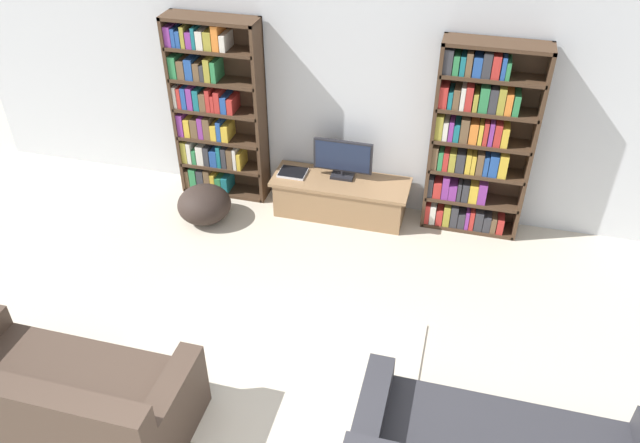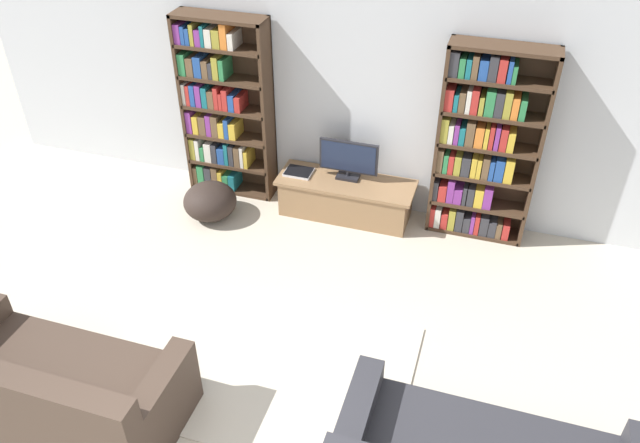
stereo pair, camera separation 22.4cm
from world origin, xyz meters
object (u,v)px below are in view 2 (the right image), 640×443
at_px(bookshelf_left, 222,109).
at_px(television, 349,159).
at_px(couch_left_sectional, 56,392).
at_px(laptop, 299,172).
at_px(bookshelf_right, 482,147).
at_px(beanbag_ottoman, 210,201).
at_px(tv_stand, 346,198).

relative_size(bookshelf_left, television, 3.20).
relative_size(bookshelf_left, couch_left_sectional, 1.11).
height_order(bookshelf_left, laptop, bookshelf_left).
relative_size(bookshelf_right, couch_left_sectional, 1.11).
relative_size(laptop, beanbag_ottoman, 0.52).
bearing_deg(television, tv_stand, -90.00).
bearing_deg(television, bookshelf_left, 177.52).
bearing_deg(bookshelf_right, beanbag_ottoman, -167.18).
xyz_separation_m(couch_left_sectional, beanbag_ottoman, (-0.08, 2.70, -0.09)).
height_order(bookshelf_right, beanbag_ottoman, bookshelf_right).
xyz_separation_m(tv_stand, beanbag_ottoman, (-1.38, -0.48, -0.02)).
xyz_separation_m(bookshelf_left, tv_stand, (1.44, -0.14, -0.77)).
bearing_deg(television, laptop, -172.67).
bearing_deg(tv_stand, bookshelf_right, 5.85).
distance_m(couch_left_sectional, beanbag_ottoman, 2.71).
xyz_separation_m(bookshelf_left, television, (1.44, -0.06, -0.34)).
bearing_deg(laptop, tv_stand, -0.66).
bearing_deg(tv_stand, bookshelf_left, 174.57).
height_order(laptop, beanbag_ottoman, laptop).
bearing_deg(bookshelf_left, bookshelf_right, -0.04).
relative_size(television, beanbag_ottoman, 1.10).
distance_m(television, laptop, 0.58).
bearing_deg(tv_stand, television, 90.00).
distance_m(laptop, couch_left_sectional, 3.28).
relative_size(couch_left_sectional, beanbag_ottoman, 3.19).
bearing_deg(couch_left_sectional, beanbag_ottoman, 91.75).
relative_size(bookshelf_left, tv_stand, 1.37).
height_order(laptop, couch_left_sectional, couch_left_sectional).
distance_m(bookshelf_left, tv_stand, 1.64).
height_order(bookshelf_left, bookshelf_right, same).
xyz_separation_m(bookshelf_right, tv_stand, (-1.31, -0.13, -0.77)).
xyz_separation_m(bookshelf_right, couch_left_sectional, (-2.61, -3.32, -0.70)).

